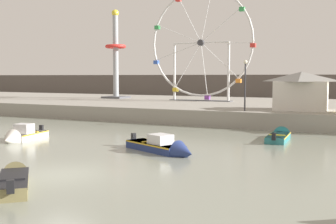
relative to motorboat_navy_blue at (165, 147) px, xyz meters
The scene contains 11 objects.
ground_plane 6.74m from the motorboat_navy_blue, 104.03° to the right, with size 240.00×240.00×0.00m, color gray.
quay_promenade 23.72m from the motorboat_navy_blue, 93.95° to the left, with size 110.00×23.53×1.34m, color gray.
distant_town_skyline 45.53m from the motorboat_navy_blue, 92.06° to the left, with size 140.00×3.00×4.40m, color #564C47.
motorboat_navy_blue is the anchor object (origin of this frame).
motorboat_white_red_stripe 10.27m from the motorboat_navy_blue, behind, with size 1.82×3.97×1.46m.
motorboat_olive_wood 8.84m from the motorboat_navy_blue, 103.74° to the right, with size 3.69×3.81×1.04m.
motorboat_teal_painted 9.07m from the motorboat_navy_blue, 59.48° to the left, with size 1.40×4.56×1.11m.
ferris_wheel_white_frame 27.18m from the motorboat_navy_blue, 107.35° to the left, with size 12.44×1.20×12.77m.
drop_tower_steel_tower 33.06m from the motorboat_navy_blue, 127.59° to the left, with size 2.80×2.80×11.27m.
carnival_booth_white_ticket 16.93m from the motorboat_navy_blue, 73.79° to the left, with size 4.75×3.99×3.18m.
promenade_lamp_near 13.57m from the motorboat_navy_blue, 86.70° to the left, with size 0.32×0.32×4.10m.
Camera 1 is at (11.67, -13.62, 4.12)m, focal length 45.04 mm.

